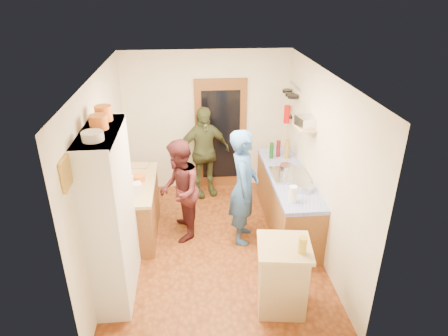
{
  "coord_description": "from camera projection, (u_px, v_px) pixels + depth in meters",
  "views": [
    {
      "loc": [
        -0.31,
        -4.98,
        3.69
      ],
      "look_at": [
        0.15,
        0.15,
        1.23
      ],
      "focal_mm": 32.0,
      "sensor_mm": 36.0,
      "label": 1
    }
  ],
  "objects": [
    {
      "name": "wall_left",
      "position": [
        103.0,
        173.0,
        5.41
      ],
      "size": [
        0.02,
        4.0,
        2.6
      ],
      "primitive_type": "cube",
      "color": "silver",
      "rests_on": "ground"
    },
    {
      "name": "right_counter_top",
      "position": [
        289.0,
        177.0,
        6.26
      ],
      "size": [
        0.62,
        2.22,
        0.06
      ],
      "primitive_type": "cube",
      "color": "#2030B9",
      "rests_on": "right_counter_base"
    },
    {
      "name": "paper_towel",
      "position": [
        293.0,
        194.0,
        5.44
      ],
      "size": [
        0.13,
        0.13,
        0.24
      ],
      "primitive_type": "cylinder",
      "rotation": [
        0.0,
        0.0,
        0.2
      ],
      "color": "white",
      "rests_on": "right_counter_top"
    },
    {
      "name": "pan_hang_b",
      "position": [
        290.0,
        95.0,
        6.78
      ],
      "size": [
        0.16,
        0.16,
        0.05
      ],
      "primitive_type": "cylinder",
      "color": "black",
      "rests_on": "pan_rail"
    },
    {
      "name": "wall_back",
      "position": [
        207.0,
        122.0,
        7.34
      ],
      "size": [
        3.0,
        0.02,
        2.6
      ],
      "primitive_type": "cube",
      "color": "silver",
      "rests_on": "ground"
    },
    {
      "name": "hob",
      "position": [
        289.0,
        175.0,
        6.21
      ],
      "size": [
        0.55,
        0.58,
        0.04
      ],
      "primitive_type": "cube",
      "color": "silver",
      "rests_on": "right_counter_top"
    },
    {
      "name": "pan_rail",
      "position": [
        294.0,
        86.0,
        6.7
      ],
      "size": [
        0.02,
        0.65,
        0.02
      ],
      "primitive_type": "cylinder",
      "rotation": [
        1.57,
        0.0,
        0.0
      ],
      "color": "silver",
      "rests_on": "wall_right"
    },
    {
      "name": "pot_on_hob",
      "position": [
        286.0,
        169.0,
        6.19
      ],
      "size": [
        0.22,
        0.22,
        0.14
      ],
      "primitive_type": "cylinder",
      "color": "silver",
      "rests_on": "hob"
    },
    {
      "name": "orange_pot_a",
      "position": [
        99.0,
        122.0,
        4.32
      ],
      "size": [
        0.2,
        0.2,
        0.16
      ],
      "primitive_type": "cylinder",
      "color": "orange",
      "rests_on": "hutch_top_shelf"
    },
    {
      "name": "pan_hang_c",
      "position": [
        287.0,
        91.0,
        6.95
      ],
      "size": [
        0.17,
        0.17,
        0.05
      ],
      "primitive_type": "cylinder",
      "color": "black",
      "rests_on": "pan_rail"
    },
    {
      "name": "left_counter_top",
      "position": [
        134.0,
        184.0,
        6.02
      ],
      "size": [
        0.64,
        1.44,
        0.05
      ],
      "primitive_type": "cube",
      "color": "tan",
      "rests_on": "left_counter_base"
    },
    {
      "name": "bottle_c",
      "position": [
        287.0,
        149.0,
        6.76
      ],
      "size": [
        0.1,
        0.1,
        0.32
      ],
      "primitive_type": "cylinder",
      "rotation": [
        0.0,
        0.0,
        -0.3
      ],
      "color": "olive",
      "rests_on": "right_counter_top"
    },
    {
      "name": "cutting_board",
      "position": [
        280.0,
        244.0,
        4.64
      ],
      "size": [
        0.38,
        0.32,
        0.02
      ],
      "primitive_type": "cube",
      "rotation": [
        0.0,
        0.0,
        -0.13
      ],
      "color": "white",
      "rests_on": "island_top"
    },
    {
      "name": "door_frame",
      "position": [
        221.0,
        135.0,
        7.43
      ],
      "size": [
        0.95,
        0.06,
        2.1
      ],
      "primitive_type": "cube",
      "color": "brown",
      "rests_on": "ground"
    },
    {
      "name": "mixing_bowl",
      "position": [
        304.0,
        188.0,
        5.76
      ],
      "size": [
        0.26,
        0.26,
        0.1
      ],
      "primitive_type": "cylinder",
      "rotation": [
        0.0,
        0.0,
        0.03
      ],
      "color": "silver",
      "rests_on": "right_counter_top"
    },
    {
      "name": "person_left",
      "position": [
        181.0,
        190.0,
        6.03
      ],
      "size": [
        0.62,
        0.79,
        1.6
      ],
      "primitive_type": "imported",
      "rotation": [
        0.0,
        0.0,
        -1.56
      ],
      "color": "#40181B",
      "rests_on": "ground"
    },
    {
      "name": "hutch_top_shelf",
      "position": [
        99.0,
        132.0,
        4.33
      ],
      "size": [
        0.4,
        1.14,
        0.04
      ],
      "primitive_type": "cube",
      "color": "silver",
      "rests_on": "hutch_body"
    },
    {
      "name": "bottle_a",
      "position": [
        272.0,
        151.0,
        6.78
      ],
      "size": [
        0.08,
        0.08,
        0.28
      ],
      "primitive_type": "cylinder",
      "rotation": [
        0.0,
        0.0,
        -0.11
      ],
      "color": "#143F14",
      "rests_on": "right_counter_top"
    },
    {
      "name": "picture_frame",
      "position": [
        66.0,
        174.0,
        3.69
      ],
      "size": [
        0.03,
        0.25,
        0.3
      ],
      "primitive_type": "cube",
      "color": "gold",
      "rests_on": "wall_left"
    },
    {
      "name": "radio",
      "position": [
        305.0,
        122.0,
        5.83
      ],
      "size": [
        0.27,
        0.34,
        0.15
      ],
      "primitive_type": "cube",
      "rotation": [
        0.0,
        0.0,
        0.19
      ],
      "color": "silver",
      "rests_on": "wall_shelf"
    },
    {
      "name": "door_glass",
      "position": [
        221.0,
        136.0,
        7.4
      ],
      "size": [
        0.7,
        0.02,
        1.7
      ],
      "primitive_type": "cube",
      "color": "black",
      "rests_on": "door_frame"
    },
    {
      "name": "kettle",
      "position": [
        128.0,
        182.0,
        5.84
      ],
      "size": [
        0.19,
        0.19,
        0.18
      ],
      "primitive_type": "cylinder",
      "rotation": [
        0.0,
        0.0,
        0.18
      ],
      "color": "white",
      "rests_on": "left_counter_top"
    },
    {
      "name": "oil_jar",
      "position": [
        302.0,
        245.0,
        4.43
      ],
      "size": [
        0.11,
        0.11,
        0.2
      ],
      "primitive_type": "cylinder",
      "rotation": [
        0.0,
        0.0,
        -0.13
      ],
      "color": "#AD9E2D",
      "rests_on": "island_top"
    },
    {
      "name": "right_counter_base",
      "position": [
        287.0,
        202.0,
        6.45
      ],
      "size": [
        0.6,
        2.2,
        0.84
      ],
      "primitive_type": "cube",
      "color": "brown",
      "rests_on": "ground"
    },
    {
      "name": "wall_front",
      "position": [
        229.0,
        261.0,
        3.72
      ],
      "size": [
        3.0,
        0.02,
        2.6
      ],
      "primitive_type": "cube",
      "color": "silver",
      "rests_on": "ground"
    },
    {
      "name": "island_top",
      "position": [
        284.0,
        247.0,
        4.6
      ],
      "size": [
        0.7,
        0.7,
        0.05
      ],
      "primitive_type": "cube",
      "rotation": [
        0.0,
        0.0,
        -0.13
      ],
      "color": "tan",
      "rests_on": "island_base"
    },
    {
      "name": "chopping_board",
      "position": [
        139.0,
        165.0,
        6.54
      ],
      "size": [
        0.33,
        0.26,
        0.02
      ],
      "primitive_type": "cube",
      "rotation": [
        0.0,
        0.0,
        -0.13
      ],
      "color": "tan",
      "rests_on": "left_counter_top"
    },
    {
      "name": "ceiling",
      "position": [
        213.0,
        74.0,
        4.97
      ],
      "size": [
        3.0,
        4.0,
        0.02
      ],
      "primitive_type": "cube",
      "color": "silver",
      "rests_on": "ground"
    },
    {
      "name": "person_back",
      "position": [
        204.0,
        152.0,
        7.19
      ],
      "size": [
        1.07,
        0.68,
        1.7
      ],
      "primitive_type": "imported",
      "rotation": [
        0.0,
        0.0,
        0.29
      ],
      "color": "#3A4124",
      "rests_on": "ground"
    },
    {
      "name": "orange_bowl",
      "position": [
        139.0,
        178.0,
        6.06
      ],
      "size": [
        0.23,
        0.23,
        0.08
      ],
      "primitive_type": "cylinder",
      "rotation": [
        0.0,
        0.0,
        -0.26
      ],
      "color": "orange",
      "rests_on": "left_counter_top"
    },
    {
      "name": "floor",
      "position": [
        215.0,
        246.0,
        6.09
      ],
      "size": [
        3.0,
        4.0,
        0.02
      ],
      "primitive_type": "cube",
      "color": "brown",
      "rests_on": "ground"
    },
    {
      "name": "toaster",
      "position": [
        133.0,
        189.0,
        5.64
      ],
      "size": [
        0.26,
        0.21,
        0.17
      ],
      "primitive_type": "cube",
      "rotation": [
        0.0,
        0.0,
        0.28
      ],
      "color": "white",
      "rests_on": "left_counter_top"
    },
    {
      "name": "plate_stack",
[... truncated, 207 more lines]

